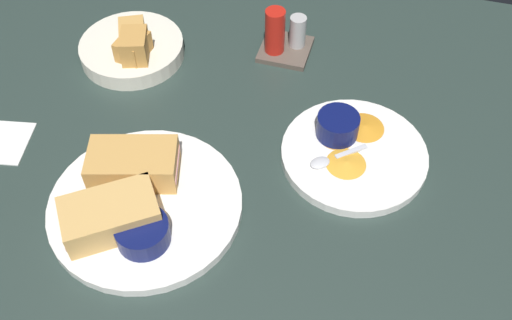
{
  "coord_description": "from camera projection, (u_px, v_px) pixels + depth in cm",
  "views": [
    {
      "loc": [
        29.24,
        -54.4,
        71.67
      ],
      "look_at": [
        13.62,
        -0.36,
        3.0
      ],
      "focal_mm": 41.4,
      "sensor_mm": 36.0,
      "label": 1
    }
  ],
  "objects": [
    {
      "name": "ramekin_dark_sauce",
      "position": [
        142.0,
        232.0,
        0.8
      ],
      "size": [
        7.47,
        7.47,
        3.37
      ],
      "color": "#0C144C",
      "rests_on": "plate_sandwich_main"
    },
    {
      "name": "plate_sandwich_main",
      "position": [
        144.0,
        205.0,
        0.86
      ],
      "size": [
        28.31,
        28.31,
        1.6
      ],
      "primitive_type": "cylinder",
      "color": "white",
      "rests_on": "ground_plane"
    },
    {
      "name": "spoon_by_dark_ramekin",
      "position": [
        138.0,
        204.0,
        0.85
      ],
      "size": [
        6.48,
        9.16,
        0.8
      ],
      "color": "silver",
      "rests_on": "plate_sandwich_main"
    },
    {
      "name": "plantain_chip_scatter",
      "position": [
        350.0,
        141.0,
        0.93
      ],
      "size": [
        12.15,
        16.52,
        0.6
      ],
      "color": "orange",
      "rests_on": "plate_chips_companion"
    },
    {
      "name": "spoon_by_gravy_ramekin",
      "position": [
        327.0,
        160.0,
        0.9
      ],
      "size": [
        8.41,
        7.6,
        0.8
      ],
      "color": "silver",
      "rests_on": "plate_chips_companion"
    },
    {
      "name": "ramekin_light_gravy",
      "position": [
        338.0,
        125.0,
        0.92
      ],
      "size": [
        6.68,
        6.68,
        3.76
      ],
      "color": "#0C144C",
      "rests_on": "plate_chips_companion"
    },
    {
      "name": "plate_chips_companion",
      "position": [
        354.0,
        155.0,
        0.92
      ],
      "size": [
        22.86,
        22.86,
        1.6
      ],
      "primitive_type": "cylinder",
      "color": "white",
      "rests_on": "ground_plane"
    },
    {
      "name": "condiment_caddy",
      "position": [
        283.0,
        37.0,
        1.06
      ],
      "size": [
        9.0,
        9.0,
        9.5
      ],
      "color": "brown",
      "rests_on": "ground_plane"
    },
    {
      "name": "ground_plane",
      "position": [
        175.0,
        158.0,
        0.95
      ],
      "size": [
        110.0,
        110.0,
        3.0
      ],
      "primitive_type": "cube",
      "color": "#283833"
    },
    {
      "name": "bread_basket_rear",
      "position": [
        132.0,
        48.0,
        1.06
      ],
      "size": [
        18.72,
        18.72,
        7.76
      ],
      "color": "silver",
      "rests_on": "ground_plane"
    },
    {
      "name": "sandwich_half_far",
      "position": [
        111.0,
        216.0,
        0.81
      ],
      "size": [
        14.98,
        13.8,
        4.8
      ],
      "color": "tan",
      "rests_on": "plate_sandwich_main"
    },
    {
      "name": "sandwich_half_near",
      "position": [
        133.0,
        164.0,
        0.87
      ],
      "size": [
        14.68,
        10.9,
        4.8
      ],
      "color": "tan",
      "rests_on": "plate_sandwich_main"
    }
  ]
}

